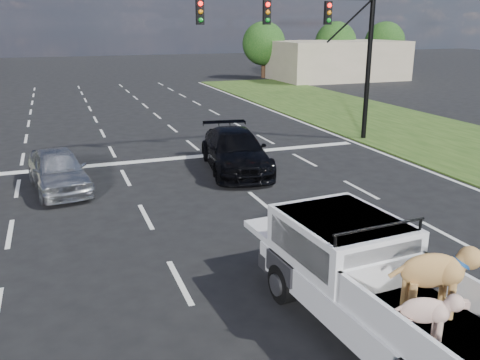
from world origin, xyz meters
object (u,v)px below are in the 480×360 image
Objects in this scene: silver_sedan at (58,170)px; black_coupe at (235,151)px; pickup_truck at (376,285)px; traffic_signal at (323,34)px.

black_coupe is (6.14, 0.23, 0.05)m from silver_sedan.
pickup_truck reaches higher than black_coupe.
pickup_truck is 1.10× the size of black_coupe.
pickup_truck reaches higher than silver_sedan.
black_coupe is (1.25, 10.57, -0.23)m from pickup_truck.
pickup_truck is at bearing -72.70° from silver_sedan.
silver_sedan is 0.79× the size of black_coupe.
traffic_signal is 1.81× the size of black_coupe.
traffic_signal is at bearing 7.74° from silver_sedan.
silver_sedan is at bearing 111.39° from pickup_truck.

